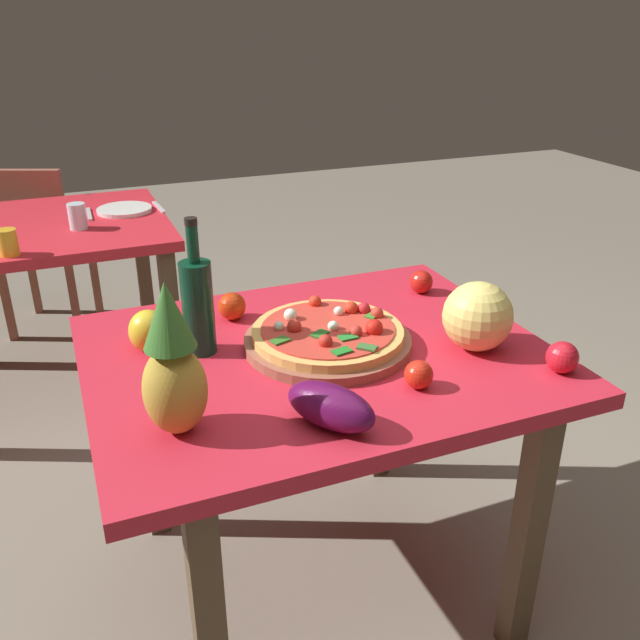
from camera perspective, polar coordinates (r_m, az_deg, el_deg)
ground_plane at (r=2.10m, az=-0.20°, el=-20.95°), size 10.00×10.00×0.00m
display_table at (r=1.70m, az=-0.23°, el=-5.55°), size 1.10×0.87×0.74m
background_table at (r=2.88m, az=-21.35°, el=5.43°), size 0.87×0.84×0.74m
dining_chair at (r=3.55m, az=-22.75°, el=6.18°), size 0.52×0.52×0.85m
pizza_board at (r=1.67m, az=0.65°, el=-1.84°), size 0.41×0.41×0.02m
pizza at (r=1.66m, az=0.75°, el=-0.95°), size 0.37×0.37×0.06m
wine_bottle at (r=1.62m, az=-10.29°, el=1.31°), size 0.08×0.08×0.34m
pineapple_left at (r=1.31m, az=-12.32°, el=-3.90°), size 0.13×0.13×0.32m
melon at (r=1.67m, az=13.16°, el=0.31°), size 0.17×0.17×0.17m
bell_pepper at (r=1.69m, az=-14.28°, el=-0.90°), size 0.10×0.10×0.11m
eggplant at (r=1.35m, az=0.90°, el=-7.30°), size 0.19×0.22×0.09m
tomato_by_bottle at (r=2.00m, az=8.54°, el=3.21°), size 0.07×0.07×0.07m
tomato_beside_pepper at (r=1.50m, az=8.33°, el=-4.58°), size 0.06×0.06×0.06m
tomato_near_board at (r=1.64m, az=19.77°, el=-2.98°), size 0.07×0.07×0.07m
tomato_at_corner at (r=1.82m, az=-7.45°, el=1.17°), size 0.07×0.07×0.07m
drinking_glass_juice at (r=2.51m, az=-24.85°, el=5.96°), size 0.07×0.07×0.09m
drinking_glass_water at (r=2.72m, az=-19.81°, el=8.24°), size 0.07×0.07×0.10m
dinner_plate at (r=2.92m, az=-16.18°, el=8.94°), size 0.22×0.22×0.02m
fork_utensil at (r=2.91m, az=-18.92°, el=8.46°), size 0.02×0.18×0.01m
knife_utensil at (r=2.93m, az=-13.45°, el=9.26°), size 0.03×0.18×0.01m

